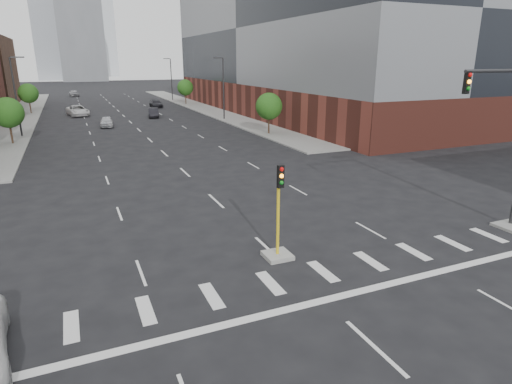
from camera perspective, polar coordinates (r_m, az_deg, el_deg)
sidewalk_left_far at (r=81.78m, az=-28.51°, el=9.09°), size 5.00×92.00×0.15m
sidewalk_right_far at (r=84.66m, az=-7.61°, el=11.19°), size 5.00×92.00×0.15m
building_right_main at (r=76.83m, az=6.20°, el=18.81°), size 24.00×70.00×22.00m
tower_right at (r=269.46m, az=-21.07°, el=22.80°), size 20.00×20.00×80.00m
tower_mid at (r=207.61m, az=-22.46°, el=19.64°), size 18.00×18.00×44.00m
median_traffic_signal at (r=19.47m, az=2.95°, el=-6.17°), size 1.20×1.20×4.40m
streetlight_right_a at (r=65.72m, az=-4.44°, el=13.92°), size 1.60×0.22×9.07m
streetlight_right_b at (r=99.43m, az=-11.28°, el=14.74°), size 1.60×0.22×9.07m
streetlight_left at (r=57.40m, az=-29.34°, el=11.37°), size 1.60×0.22×9.07m
tree_left_near at (r=52.64m, az=-30.19°, el=9.13°), size 3.20×3.20×4.85m
tree_left_far at (r=82.42m, az=-28.09°, el=11.54°), size 3.20×3.20×4.85m
tree_right_near at (r=52.18m, az=1.74°, el=11.35°), size 3.20×3.20×4.85m
tree_right_far at (r=89.92m, az=-9.42°, el=13.58°), size 3.20×3.20×4.85m
car_near_left at (r=62.11m, az=-19.30°, el=8.85°), size 2.06×4.31×1.42m
car_mid_right at (r=70.66m, az=-13.51°, el=10.24°), size 2.19×4.55×1.44m
car_far_left at (r=76.33m, az=-22.68°, el=9.98°), size 3.78×6.44×1.68m
car_deep_right at (r=85.87m, az=-13.20°, el=11.38°), size 2.02×4.71×1.35m
car_distant at (r=118.38m, az=-23.11°, el=12.04°), size 2.42×5.04×1.66m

